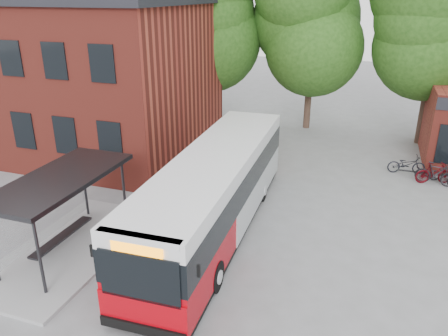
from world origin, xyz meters
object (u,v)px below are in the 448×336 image
(bus_shelter, at_px, (65,214))
(bicycle_2, at_px, (446,173))
(city_bus, at_px, (215,193))
(bicycle_0, at_px, (406,164))
(bicycle_1, at_px, (434,173))
(bicycle_3, at_px, (436,174))

(bus_shelter, height_order, bicycle_2, bus_shelter)
(city_bus, relative_size, bicycle_0, 6.72)
(bicycle_0, distance_m, bicycle_2, 1.84)
(city_bus, bearing_deg, bus_shelter, -147.05)
(bus_shelter, xyz_separation_m, city_bus, (4.41, 3.08, 0.11))
(bicycle_0, height_order, bicycle_1, bicycle_1)
(city_bus, height_order, bicycle_1, city_bus)
(bicycle_1, xyz_separation_m, bicycle_3, (0.06, -0.14, 0.02))
(bicycle_2, bearing_deg, bicycle_1, 123.05)
(bus_shelter, distance_m, bicycle_3, 16.62)
(bus_shelter, height_order, bicycle_1, bus_shelter)
(bicycle_3, bearing_deg, bus_shelter, 140.16)
(bus_shelter, distance_m, bicycle_2, 17.42)
(bus_shelter, distance_m, bicycle_1, 16.67)
(city_bus, relative_size, bicycle_3, 6.64)
(bicycle_0, bearing_deg, bicycle_3, -140.87)
(bus_shelter, bearing_deg, bicycle_0, 44.96)
(city_bus, distance_m, bicycle_0, 11.17)
(bicycle_2, bearing_deg, bus_shelter, 123.92)
(bicycle_0, bearing_deg, bicycle_1, -138.14)
(bicycle_1, relative_size, bicycle_3, 0.96)
(bicycle_0, relative_size, bicycle_1, 1.03)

